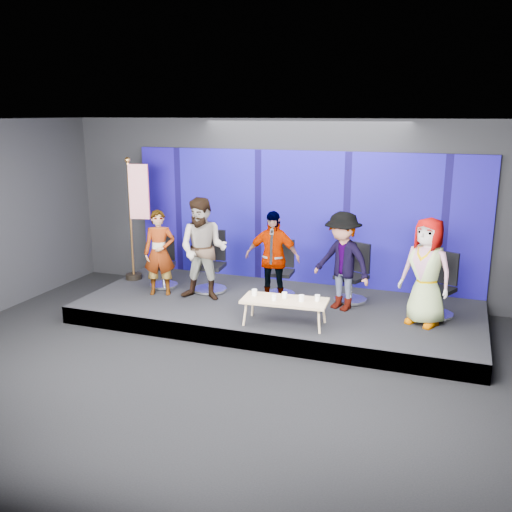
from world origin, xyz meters
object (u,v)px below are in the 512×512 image
Objects in this scene: panelist_b at (203,249)px; panelist_c at (272,258)px; panelist_e at (427,272)px; chair_a at (164,270)px; panelist_a at (160,253)px; flag_stand at (136,216)px; chair_d at (353,282)px; chair_e at (438,295)px; mug_a at (254,292)px; mug_b at (274,298)px; panelist_d at (342,261)px; mug_e at (317,298)px; mug_c at (285,295)px; mug_d at (301,298)px; chair_c at (281,277)px; chair_b at (211,271)px; coffee_table at (285,302)px.

panelist_c is at bearing 2.53° from panelist_b.
chair_a is at bearing -160.31° from panelist_e.
panelist_a is 0.64× the size of flag_stand.
chair_e reaches higher than chair_d.
mug_b is at bearing -18.54° from mug_a.
panelist_d is at bearing 53.93° from mug_b.
panelist_a is 3.23m from mug_e.
panelist_d is 17.51× the size of mug_c.
panelist_d reaches higher than mug_d.
chair_d is 10.57× the size of mug_e.
mug_e is (0.23, 0.10, -0.00)m from mug_d.
chair_d reaches higher than chair_a.
panelist_a is 2.72m from mug_c.
chair_a is at bearing 159.00° from mug_d.
flag_stand is (-5.63, 0.64, 0.44)m from panelist_e.
mug_c is 0.31m from mug_d.
chair_c is (2.31, 0.23, 0.02)m from chair_a.
chair_b is 2.61m from mug_e.
panelist_a is at bearing 164.58° from coffee_table.
mug_c is at bearing -26.99° from panelist_b.
chair_a reaches higher than mug_c.
panelist_b is at bearing -138.24° from chair_d.
coffee_table is at bearing -168.12° from mug_e.
mug_e reaches higher than mug_c.
panelist_c is (2.32, -0.27, 0.51)m from chair_a.
panelist_b reaches higher than chair_c.
panelist_e is 5.68m from flag_stand.
chair_b is 2.22m from coffee_table.
panelist_a is at bearing -51.77° from flag_stand.
chair_b is 11.14× the size of mug_d.
mug_e is at bearing -31.61° from chair_b.
chair_b is 4.13m from chair_e.
panelist_b is 20.70× the size of mug_b.
chair_d is (1.32, 0.62, -0.49)m from panelist_c.
chair_c reaches higher than coffee_table.
panelist_b is at bearing 158.97° from mug_c.
chair_e is (2.80, -0.16, 0.01)m from chair_c.
mug_a is 1.05× the size of mug_e.
panelist_e is 2.44m from mug_b.
panelist_d is 18.93× the size of mug_b.
panelist_c is 16.18× the size of mug_d.
panelist_a is at bearing 174.39° from panelist_b.
coffee_table is 13.53× the size of mug_d.
mug_c is at bearing 54.16° from mug_b.
chair_b is 11.56× the size of mug_e.
chair_a is 0.69m from panelist_a.
mug_b is at bearing -73.49° from panelist_c.
chair_a is 0.95× the size of chair_c.
flag_stand is (-1.69, 0.20, 0.93)m from chair_b.
panelist_e reaches higher than mug_d.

